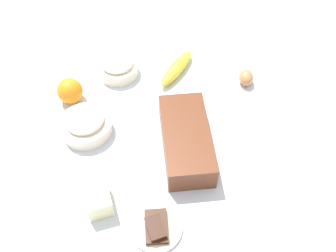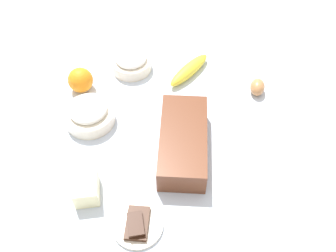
# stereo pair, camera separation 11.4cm
# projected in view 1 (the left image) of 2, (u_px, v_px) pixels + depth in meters

# --- Properties ---
(ground_plane) EXTENTS (2.40, 2.40, 0.02)m
(ground_plane) POSITION_uv_depth(u_px,v_px,m) (168.00, 136.00, 1.18)
(ground_plane) COLOR silver
(loaf_pan) EXTENTS (0.29, 0.16, 0.08)m
(loaf_pan) POSITION_uv_depth(u_px,v_px,m) (186.00, 139.00, 1.10)
(loaf_pan) COLOR brown
(loaf_pan) RESTS_ON ground_plane
(flour_bowl) EXTENTS (0.15, 0.15, 0.07)m
(flour_bowl) POSITION_uv_depth(u_px,v_px,m) (86.00, 124.00, 1.15)
(flour_bowl) COLOR silver
(flour_bowl) RESTS_ON ground_plane
(sugar_bowl) EXTENTS (0.13, 0.13, 0.07)m
(sugar_bowl) POSITION_uv_depth(u_px,v_px,m) (118.00, 66.00, 1.31)
(sugar_bowl) COLOR silver
(sugar_bowl) RESTS_ON ground_plane
(banana) EXTENTS (0.17, 0.16, 0.04)m
(banana) POSITION_uv_depth(u_px,v_px,m) (177.00, 68.00, 1.32)
(banana) COLOR yellow
(banana) RESTS_ON ground_plane
(orange_fruit) EXTENTS (0.08, 0.08, 0.08)m
(orange_fruit) POSITION_uv_depth(u_px,v_px,m) (70.00, 91.00, 1.22)
(orange_fruit) COLOR orange
(orange_fruit) RESTS_ON ground_plane
(butter_block) EXTENTS (0.09, 0.07, 0.06)m
(butter_block) POSITION_uv_depth(u_px,v_px,m) (98.00, 198.00, 1.00)
(butter_block) COLOR #F4EDB2
(butter_block) RESTS_ON ground_plane
(egg_near_butter) EXTENTS (0.07, 0.06, 0.05)m
(egg_near_butter) POSITION_uv_depth(u_px,v_px,m) (246.00, 77.00, 1.28)
(egg_near_butter) COLOR #B37949
(egg_near_butter) RESTS_ON ground_plane
(chocolate_plate) EXTENTS (0.13, 0.13, 0.03)m
(chocolate_plate) POSITION_uv_depth(u_px,v_px,m) (156.00, 228.00, 0.97)
(chocolate_plate) COLOR silver
(chocolate_plate) RESTS_ON ground_plane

